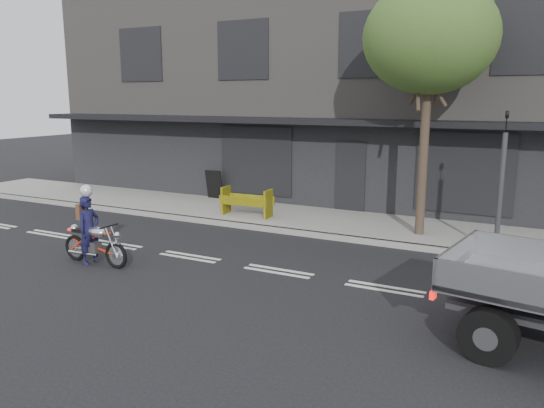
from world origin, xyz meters
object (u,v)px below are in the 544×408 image
Objects in this scene: street_tree at (430,38)px; construction_barrier at (243,203)px; traffic_light_pole at (501,190)px; rider at (89,230)px; sandwich_board at (214,184)px; motorcycle at (95,243)px.

street_tree is 7.09m from construction_barrier.
traffic_light_pole is 9.69m from rider.
street_tree is at bearing -12.56° from sandwich_board.
motorcycle is at bearing -149.76° from traffic_light_pole.
motorcycle is at bearing -77.63° from sandwich_board.
street_tree is 4.25× the size of rider.
sandwich_board is (-1.42, 7.44, -0.12)m from rider.
motorcycle is at bearing -99.76° from construction_barrier.
sandwich_board is (-7.80, 1.80, -4.60)m from street_tree.
traffic_light_pole is at bearing -23.03° from street_tree.
rider is at bearing -179.00° from motorcycle.
traffic_light_pole is 1.82× the size of motorcycle.
street_tree is 1.93× the size of traffic_light_pole.
construction_barrier is (-5.32, -0.39, -4.67)m from street_tree.
construction_barrier is at bearing -175.80° from street_tree.
street_tree is 6.43× the size of sandwich_board.
traffic_light_pole is at bearing -59.21° from rider.
street_tree is 9.23m from sandwich_board.
traffic_light_pole reaches higher than rider.
sandwich_board is (-9.80, 2.65, -0.98)m from traffic_light_pole.
construction_barrier is (0.90, 5.25, 0.10)m from motorcycle.
rider is at bearing -78.74° from sandwich_board.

